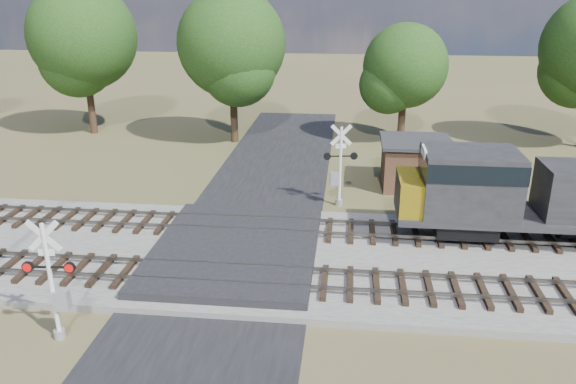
# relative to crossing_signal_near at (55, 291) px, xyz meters

# --- Properties ---
(ground) EXTENTS (160.00, 160.00, 0.00)m
(ground) POSITION_rel_crossing_signal_near_xyz_m (4.64, 6.07, -1.80)
(ground) COLOR #4D4F2A
(ground) RESTS_ON ground
(ballast_bed) EXTENTS (140.00, 10.00, 0.30)m
(ballast_bed) POSITION_rel_crossing_signal_near_xyz_m (14.64, 6.57, -1.65)
(ballast_bed) COLOR gray
(ballast_bed) RESTS_ON ground
(road) EXTENTS (7.00, 60.00, 0.08)m
(road) POSITION_rel_crossing_signal_near_xyz_m (4.64, 6.07, -1.76)
(road) COLOR black
(road) RESTS_ON ground
(crossing_panel) EXTENTS (7.00, 9.00, 0.62)m
(crossing_panel) POSITION_rel_crossing_signal_near_xyz_m (4.64, 6.57, -1.49)
(crossing_panel) COLOR #262628
(crossing_panel) RESTS_ON ground
(track_near) EXTENTS (140.00, 2.60, 0.33)m
(track_near) POSITION_rel_crossing_signal_near_xyz_m (7.76, 4.07, -1.39)
(track_near) COLOR black
(track_near) RESTS_ON ballast_bed
(track_far) EXTENTS (140.00, 2.60, 0.33)m
(track_far) POSITION_rel_crossing_signal_near_xyz_m (7.76, 9.07, -1.39)
(track_far) COLOR black
(track_far) RESTS_ON ballast_bed
(crossing_signal_near) EXTENTS (1.75, 0.38, 4.34)m
(crossing_signal_near) POSITION_rel_crossing_signal_near_xyz_m (0.00, 0.00, 0.00)
(crossing_signal_near) COLOR silver
(crossing_signal_near) RESTS_ON ground
(crossing_signal_far) EXTENTS (1.81, 0.43, 4.49)m
(crossing_signal_far) POSITION_rel_crossing_signal_near_xyz_m (8.90, 13.30, 0.06)
(crossing_signal_far) COLOR silver
(crossing_signal_far) RESTS_ON ground
(equipment_shed) EXTENTS (4.10, 4.10, 2.79)m
(equipment_shed) POSITION_rel_crossing_signal_near_xyz_m (13.32, 17.02, -0.39)
(equipment_shed) COLOR #412F1C
(equipment_shed) RESTS_ON ground
(treeline) EXTENTS (84.24, 9.76, 11.69)m
(treeline) POSITION_rel_crossing_signal_near_xyz_m (14.91, 26.65, 5.24)
(treeline) COLOR black
(treeline) RESTS_ON ground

